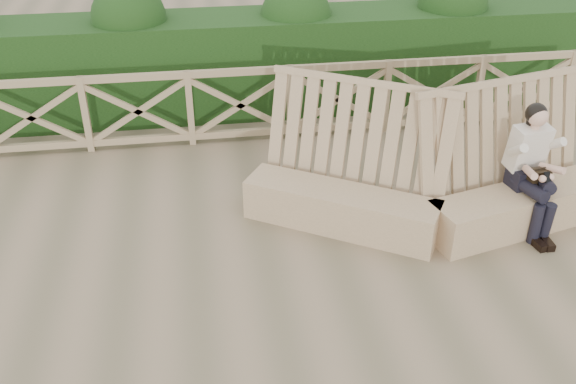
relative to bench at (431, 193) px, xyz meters
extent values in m
plane|color=brown|center=(-1.94, -0.96, -0.40)|extent=(60.00, 60.00, 0.00)
cube|color=#8F7352|center=(-1.02, 0.09, -0.17)|extent=(2.14, 1.60, 0.48)
cube|color=#8F7352|center=(-0.87, 0.32, 0.41)|extent=(2.12, 1.56, 1.59)
cube|color=#8F7352|center=(1.00, -0.23, -0.17)|extent=(2.27, 1.03, 0.48)
cube|color=#8F7352|center=(0.93, 0.03, 0.41)|extent=(2.26, 0.98, 1.59)
cube|color=black|center=(1.06, -0.11, 0.18)|extent=(0.41, 0.32, 0.22)
cube|color=beige|center=(1.05, -0.06, 0.53)|extent=(0.45, 0.36, 0.54)
sphere|color=tan|center=(1.06, -0.11, 0.92)|extent=(0.25, 0.25, 0.21)
sphere|color=black|center=(1.05, -0.08, 0.94)|extent=(0.27, 0.27, 0.24)
cylinder|color=black|center=(1.00, -0.34, 0.16)|extent=(0.23, 0.49, 0.15)
cylinder|color=black|center=(1.16, -0.29, 0.23)|extent=(0.23, 0.49, 0.17)
cylinder|color=black|center=(1.03, -0.56, -0.17)|extent=(0.14, 0.14, 0.48)
cylinder|color=black|center=(1.15, -0.56, -0.17)|extent=(0.14, 0.14, 0.48)
cube|color=black|center=(1.04, -0.65, -0.36)|extent=(0.13, 0.26, 0.08)
cube|color=black|center=(1.15, -0.66, -0.36)|extent=(0.13, 0.26, 0.08)
cube|color=black|center=(1.11, -0.29, 0.28)|extent=(0.25, 0.17, 0.16)
cube|color=black|center=(1.11, -0.45, 0.35)|extent=(0.09, 0.10, 0.12)
cube|color=#927555|center=(-1.94, 2.54, 0.65)|extent=(10.10, 0.07, 0.10)
cube|color=#927555|center=(-1.94, 2.54, -0.28)|extent=(10.10, 0.07, 0.10)
cube|color=black|center=(-1.94, 3.74, 0.35)|extent=(12.00, 1.20, 1.50)
camera|label=1|loc=(-2.57, -5.96, 3.71)|focal=40.00mm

